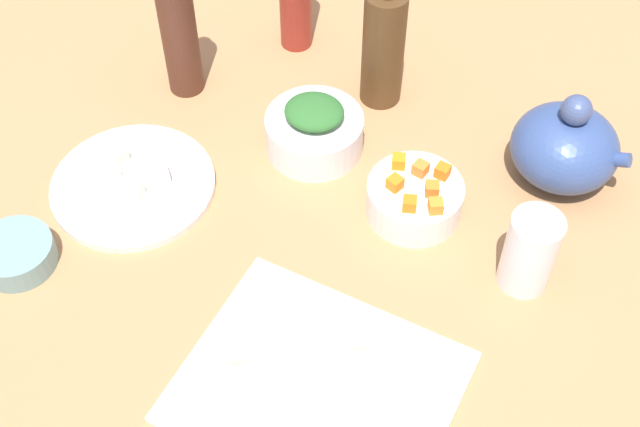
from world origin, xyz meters
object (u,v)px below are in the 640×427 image
at_px(teapot, 565,147).
at_px(drinking_glass_0, 530,252).
at_px(bowl_greens, 314,133).
at_px(bottle_2, 383,45).
at_px(bottle_1, 178,28).
at_px(plate_tofu, 133,186).
at_px(bowl_small_side, 16,254).
at_px(cutting_board, 318,387).
at_px(bowl_carrots, 414,199).

height_order(teapot, drinking_glass_0, teapot).
xyz_separation_m(bowl_greens, bottle_2, (0.03, 0.15, 0.07)).
xyz_separation_m(bottle_1, bottle_2, (0.27, 0.14, -0.01)).
height_order(bowl_greens, teapot, teapot).
distance_m(plate_tofu, bowl_greens, 0.27).
bearing_deg(bowl_small_side, drinking_glass_0, 30.02).
relative_size(teapot, bottle_2, 0.69).
height_order(bowl_greens, bottle_1, bottle_1).
xyz_separation_m(plate_tofu, bowl_greens, (0.17, 0.20, 0.02)).
bearing_deg(cutting_board, bottle_2, 111.64).
bearing_deg(plate_tofu, bowl_small_side, -103.52).
distance_m(bowl_carrots, bottle_2, 0.24).
xyz_separation_m(plate_tofu, bowl_carrots, (0.35, 0.17, 0.02)).
xyz_separation_m(cutting_board, bottle_1, (-0.45, 0.33, 0.11)).
relative_size(plate_tofu, bottle_2, 0.96).
distance_m(bottle_2, drinking_glass_0, 0.39).
height_order(cutting_board, bowl_small_side, bowl_small_side).
distance_m(bowl_greens, teapot, 0.35).
xyz_separation_m(cutting_board, bottle_2, (-0.19, 0.47, 0.10)).
relative_size(bowl_small_side, bottle_2, 0.42).
bearing_deg(bowl_carrots, bottle_2, 131.12).
xyz_separation_m(bowl_greens, teapot, (0.32, 0.14, 0.03)).
distance_m(bowl_greens, drinking_glass_0, 0.36).
relative_size(cutting_board, bowl_small_side, 3.08).
relative_size(bowl_greens, bowl_small_side, 1.40).
bearing_deg(plate_tofu, teapot, 34.83).
height_order(bowl_greens, bottle_2, bottle_2).
bearing_deg(bowl_carrots, bowl_small_side, -138.16).
bearing_deg(bowl_small_side, plate_tofu, 76.48).
xyz_separation_m(bowl_greens, bottle_1, (-0.24, 0.00, 0.09)).
distance_m(cutting_board, bottle_1, 0.57).
xyz_separation_m(cutting_board, bowl_greens, (-0.22, 0.33, 0.02)).
bearing_deg(plate_tofu, drinking_glass_0, 15.83).
bearing_deg(drinking_glass_0, plate_tofu, -164.17).
xyz_separation_m(bowl_greens, bowl_small_side, (-0.21, -0.38, -0.01)).
height_order(cutting_board, drinking_glass_0, drinking_glass_0).
bearing_deg(plate_tofu, bowl_carrots, 26.33).
bearing_deg(bowl_carrots, bowl_greens, 170.62).
xyz_separation_m(bottle_1, drinking_glass_0, (0.59, -0.06, -0.06)).
bearing_deg(bowl_small_side, bowl_carrots, 41.84).
height_order(bowl_greens, drinking_glass_0, drinking_glass_0).
xyz_separation_m(plate_tofu, drinking_glass_0, (0.52, 0.15, 0.05)).
bearing_deg(bottle_2, cutting_board, -68.36).
distance_m(plate_tofu, bottle_1, 0.24).
distance_m(bottle_1, drinking_glass_0, 0.60).
xyz_separation_m(cutting_board, teapot, (0.11, 0.47, 0.05)).
distance_m(bowl_carrots, drinking_glass_0, 0.18).
xyz_separation_m(teapot, drinking_glass_0, (0.03, -0.19, 0.00)).
bearing_deg(bowl_carrots, plate_tofu, -153.67).
relative_size(bowl_greens, bottle_1, 0.54).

